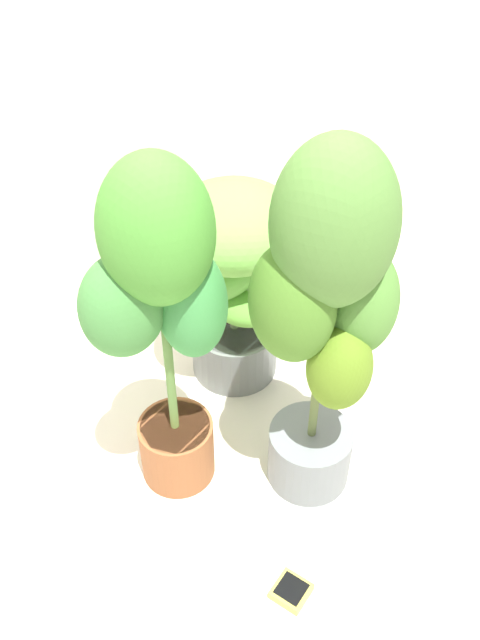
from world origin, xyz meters
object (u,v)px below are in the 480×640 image
Objects in this scene: potted_plant_center at (161,305)px; potted_plant_front_right at (326,307)px; hygrometer_box at (291,591)px; potted_plant_back_right at (233,267)px.

potted_plant_front_right reaches higher than potted_plant_center.
hygrometer_box is (-0.22, -0.26, -0.59)m from potted_plant_front_right.
potted_plant_front_right is (0.30, -0.19, 0.01)m from potted_plant_center.
potted_plant_front_right is 0.68m from hygrometer_box.
potted_plant_center is at bearing -141.23° from potted_plant_back_right.
potted_plant_center is 8.94× the size of hygrometer_box.
potted_plant_front_right is 9.35× the size of hygrometer_box.
hygrometer_box is at bearing -108.96° from potted_plant_back_right.
hygrometer_box is at bearing -130.32° from potted_plant_front_right.
potted_plant_front_right is at bearing -92.86° from potted_plant_back_right.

